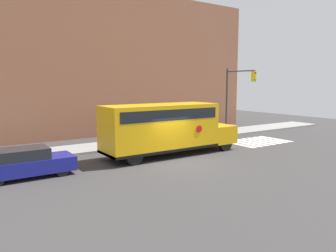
{
  "coord_description": "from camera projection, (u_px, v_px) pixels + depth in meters",
  "views": [
    {
      "loc": [
        -10.75,
        -14.79,
        4.49
      ],
      "look_at": [
        0.97,
        2.44,
        1.77
      ],
      "focal_mm": 35.0,
      "sensor_mm": 36.0,
      "label": 1
    }
  ],
  "objects": [
    {
      "name": "ground_plane",
      "position": [
        178.0,
        162.0,
        18.7
      ],
      "size": [
        60.0,
        60.0,
        0.0
      ],
      "primitive_type": "plane",
      "color": "#3A3838"
    },
    {
      "name": "sidewalk_strip",
      "position": [
        126.0,
        144.0,
        24.02
      ],
      "size": [
        44.0,
        3.0,
        0.15
      ],
      "color": "gray",
      "rests_on": "ground"
    },
    {
      "name": "building_backdrop",
      "position": [
        91.0,
        63.0,
        28.56
      ],
      "size": [
        32.0,
        4.0,
        12.43
      ],
      "color": "#935B42",
      "rests_on": "ground"
    },
    {
      "name": "crosswalk_stripes",
      "position": [
        258.0,
        141.0,
        25.42
      ],
      "size": [
        4.7,
        3.2,
        0.01
      ],
      "color": "white",
      "rests_on": "ground"
    },
    {
      "name": "school_bus",
      "position": [
        165.0,
        127.0,
        20.3
      ],
      "size": [
        9.06,
        2.57,
        3.21
      ],
      "color": "#EAA80F",
      "rests_on": "ground"
    },
    {
      "name": "parked_car",
      "position": [
        26.0,
        163.0,
        15.65
      ],
      "size": [
        4.3,
        1.76,
        1.44
      ],
      "color": "navy",
      "rests_on": "ground"
    },
    {
      "name": "stop_sign",
      "position": [
        214.0,
        118.0,
        27.13
      ],
      "size": [
        0.61,
        0.1,
        2.55
      ],
      "color": "#38383A",
      "rests_on": "ground"
    },
    {
      "name": "traffic_light",
      "position": [
        235.0,
        92.0,
        26.93
      ],
      "size": [
        0.28,
        3.12,
        5.72
      ],
      "color": "#38383A",
      "rests_on": "ground"
    }
  ]
}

